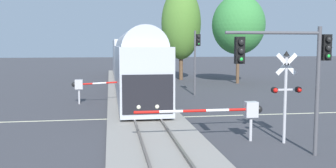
% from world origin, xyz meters
% --- Properties ---
extents(ground_plane, '(220.00, 220.00, 0.00)m').
position_xyz_m(ground_plane, '(0.00, 0.00, 0.00)').
color(ground_plane, '#3D3D42').
extents(road_centre_stripe, '(44.00, 0.20, 0.01)m').
position_xyz_m(road_centre_stripe, '(0.00, 0.00, 0.00)').
color(road_centre_stripe, beige).
rests_on(road_centre_stripe, ground).
extents(railway_track, '(4.40, 80.00, 0.32)m').
position_xyz_m(railway_track, '(0.00, 0.00, 0.10)').
color(railway_track, gray).
rests_on(railway_track, ground).
extents(commuter_train, '(3.04, 42.82, 5.16)m').
position_xyz_m(commuter_train, '(0.00, 17.76, 2.79)').
color(commuter_train, '#B2B7C1').
rests_on(commuter_train, railway_track).
extents(crossing_gate_near, '(5.82, 0.40, 1.80)m').
position_xyz_m(crossing_gate_near, '(3.62, -6.10, 1.39)').
color(crossing_gate_near, '#B7B7BC').
rests_on(crossing_gate_near, ground).
extents(crossing_signal_mast, '(1.36, 0.44, 4.09)m').
position_xyz_m(crossing_signal_mast, '(5.59, -6.72, 2.49)').
color(crossing_signal_mast, '#B2B2B7').
rests_on(crossing_signal_mast, ground).
extents(crossing_gate_far, '(5.55, 0.40, 1.80)m').
position_xyz_m(crossing_gate_far, '(-3.68, 6.10, 1.41)').
color(crossing_gate_far, '#B7B7BC').
rests_on(crossing_gate_far, ground).
extents(traffic_signal_near_right, '(4.19, 0.38, 5.04)m').
position_xyz_m(traffic_signal_near_right, '(4.88, -8.68, 3.78)').
color(traffic_signal_near_right, '#4C4C51').
rests_on(traffic_signal_near_right, ground).
extents(traffic_signal_far_side, '(0.53, 0.38, 5.53)m').
position_xyz_m(traffic_signal_far_side, '(5.33, 9.48, 3.71)').
color(traffic_signal_far_side, '#4C4C51').
rests_on(traffic_signal_far_side, ground).
extents(elm_centre_background, '(4.84, 4.84, 11.34)m').
position_xyz_m(elm_centre_background, '(6.71, 23.99, 6.91)').
color(elm_centre_background, brown).
rests_on(elm_centre_background, ground).
extents(oak_far_right, '(5.87, 5.87, 9.83)m').
position_xyz_m(oak_far_right, '(12.20, 18.72, 6.53)').
color(oak_far_right, brown).
rests_on(oak_far_right, ground).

